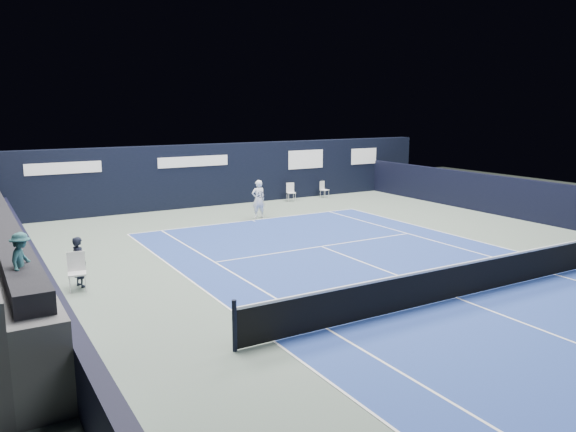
# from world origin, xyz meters

# --- Properties ---
(ground) EXTENTS (48.00, 48.00, 0.00)m
(ground) POSITION_xyz_m (0.00, 2.00, 0.00)
(ground) COLOR #58685D
(ground) RESTS_ON ground
(court_surface) EXTENTS (10.97, 23.77, 0.01)m
(court_surface) POSITION_xyz_m (0.00, 0.00, 0.00)
(court_surface) COLOR navy
(court_surface) RESTS_ON ground
(enclosure_wall_right) EXTENTS (0.30, 22.00, 1.80)m
(enclosure_wall_right) POSITION_xyz_m (10.50, 6.00, 0.90)
(enclosure_wall_right) COLOR black
(enclosure_wall_right) RESTS_ON ground
(folding_chair_back_a) EXTENTS (0.52, 0.54, 0.96)m
(folding_chair_back_a) POSITION_xyz_m (4.18, 15.61, 0.64)
(folding_chair_back_a) COLOR silver
(folding_chair_back_a) RESTS_ON ground
(folding_chair_back_b) EXTENTS (0.50, 0.49, 0.90)m
(folding_chair_back_b) POSITION_xyz_m (6.32, 15.64, 0.51)
(folding_chair_back_b) COLOR silver
(folding_chair_back_b) RESTS_ON ground
(line_judge_chair) EXTENTS (0.53, 0.52, 1.06)m
(line_judge_chair) POSITION_xyz_m (-8.44, 5.74, 0.60)
(line_judge_chair) COLOR silver
(line_judge_chair) RESTS_ON ground
(line_judge) EXTENTS (0.50, 0.61, 1.42)m
(line_judge) POSITION_xyz_m (-8.31, 6.03, 0.71)
(line_judge) COLOR black
(line_judge) RESTS_ON ground
(court_markings) EXTENTS (11.03, 23.83, 0.00)m
(court_markings) POSITION_xyz_m (0.00, 0.00, 0.01)
(court_markings) COLOR white
(court_markings) RESTS_ON court_surface
(tennis_net) EXTENTS (12.90, 0.10, 1.10)m
(tennis_net) POSITION_xyz_m (0.00, 0.00, 0.51)
(tennis_net) COLOR black
(tennis_net) RESTS_ON ground
(back_sponsor_wall) EXTENTS (26.00, 0.63, 3.10)m
(back_sponsor_wall) POSITION_xyz_m (0.01, 16.50, 1.55)
(back_sponsor_wall) COLOR black
(back_sponsor_wall) RESTS_ON ground
(side_barrier_left) EXTENTS (0.33, 22.00, 1.20)m
(side_barrier_left) POSITION_xyz_m (-9.50, 5.97, 0.60)
(side_barrier_left) COLOR black
(side_barrier_left) RESTS_ON ground
(tennis_player) EXTENTS (0.65, 0.84, 1.72)m
(tennis_player) POSITION_xyz_m (0.50, 12.22, 0.86)
(tennis_player) COLOR white
(tennis_player) RESTS_ON ground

